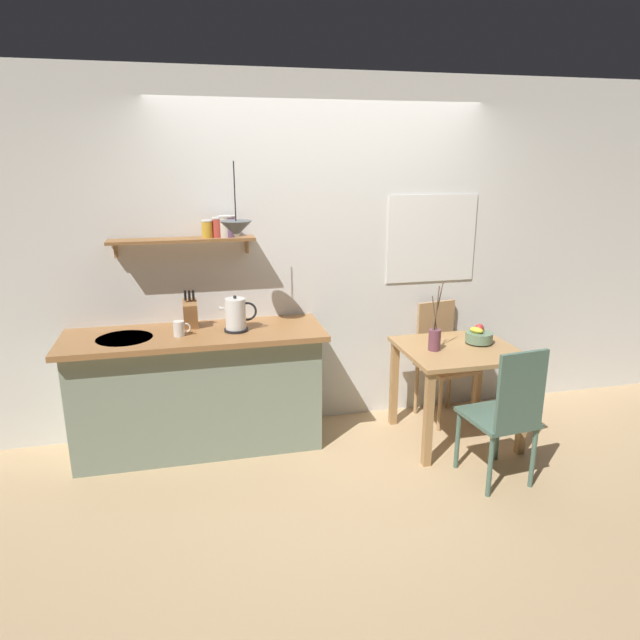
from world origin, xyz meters
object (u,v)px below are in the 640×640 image
Objects in this scene: dining_chair_far at (441,356)px; twig_vase at (435,338)px; dining_table at (457,364)px; pendant_lamp at (236,229)px; dining_chair_near at (507,411)px; electric_kettle at (236,315)px; coffee_mug_by_sink at (179,329)px; knife_block at (190,313)px; fruit_bowl at (479,336)px.

twig_vase reaches higher than dining_chair_far.
pendant_lamp is (-1.59, 0.19, 1.03)m from dining_table.
dining_chair_near is 3.68× the size of electric_kettle.
dining_chair_near is at bearing -92.38° from dining_chair_far.
dining_chair_near is (0.02, -0.67, -0.09)m from dining_table.
dining_table is 0.68m from dining_chair_near.
coffee_mug_by_sink is (-2.02, 0.90, 0.43)m from dining_chair_near.
dining_table is 2.01m from knife_block.
knife_block reaches higher than dining_chair_far.
dining_chair_near is at bearing -23.92° from coffee_mug_by_sink.
knife_block is (-1.72, 0.42, 0.19)m from twig_vase.
twig_vase reaches higher than dining_table.
twig_vase is at bearing -7.45° from coffee_mug_by_sink.
dining_chair_far is at bearing 110.53° from fruit_bowl.
coffee_mug_by_sink is at bearing -175.07° from dining_chair_far.
electric_kettle is at bearing 170.92° from dining_table.
dining_chair_far is 0.57m from twig_vase.
pendant_lamp is (0.41, -0.04, 0.68)m from coffee_mug_by_sink.
fruit_bowl is at bearing -4.09° from pendant_lamp.
coffee_mug_by_sink is at bearing 172.55° from twig_vase.
dining_table is 0.27m from fruit_bowl.
knife_block is 2.40× the size of coffee_mug_by_sink.
dining_table is 1.67× the size of twig_vase.
electric_kettle is (-1.63, 0.93, 0.50)m from dining_chair_near.
dining_chair_far is 2.05m from knife_block.
dining_table is 1.68m from electric_kettle.
coffee_mug_by_sink is (-2.20, 0.17, 0.16)m from fruit_bowl.
coffee_mug_by_sink is at bearing 174.48° from pendant_lamp.
dining_chair_near is 3.35× the size of knife_block.
twig_vase is at bearing -10.67° from electric_kettle.
coffee_mug_by_sink is 0.80m from pendant_lamp.
dining_table is at bearing -98.74° from dining_chair_far.
coffee_mug_by_sink is at bearing 156.08° from dining_chair_near.
dining_table is at bearing -162.59° from fruit_bowl.
pendant_lamp is at bearing -5.52° from coffee_mug_by_sink.
electric_kettle is at bearing 105.24° from pendant_lamp.
fruit_bowl is (0.13, -0.35, 0.27)m from dining_chair_far.
dining_chair_near is 2.27m from knife_block.
dining_chair_far is at bearing 7.52° from pendant_lamp.
fruit_bowl is at bearing 76.57° from dining_chair_near.
electric_kettle reaches higher than dining_chair_far.
knife_block reaches higher than fruit_bowl.
pendant_lamp reaches higher than dining_chair_far.
twig_vase is (-0.39, -0.07, 0.03)m from fruit_bowl.
dining_chair_far is 2.00m from pendant_lamp.
fruit_bowl is 1.83m from electric_kettle.
dining_table is at bearing -6.48° from coffee_mug_by_sink.
dining_table is 4.09× the size of fruit_bowl.
knife_block reaches higher than dining_table.
knife_block is at bearing 170.67° from fruit_bowl.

